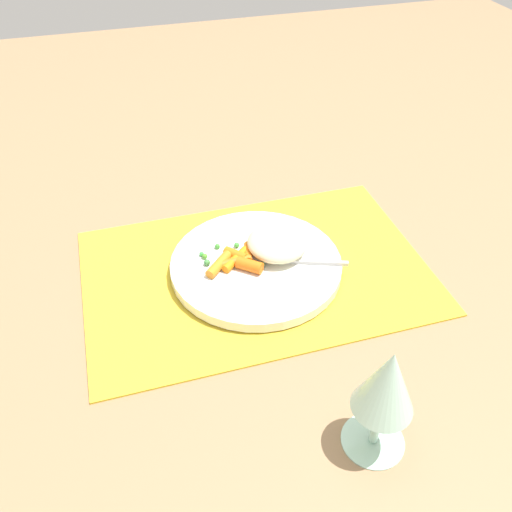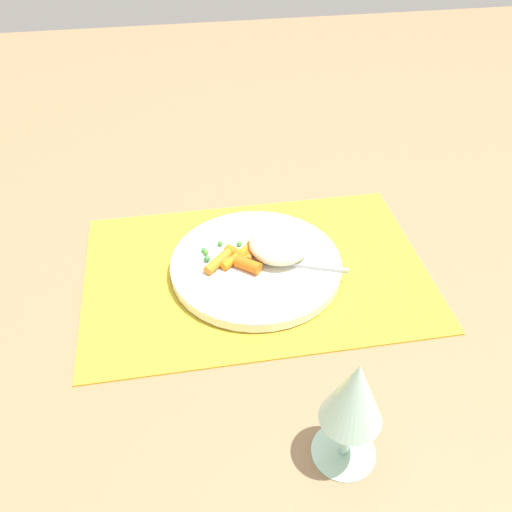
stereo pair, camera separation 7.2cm
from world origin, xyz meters
The scene contains 8 objects.
ground_plane centered at (0.00, 0.00, 0.00)m, with size 2.40×2.40×0.00m, color #997551.
placemat centered at (0.00, 0.00, 0.00)m, with size 0.51×0.34×0.01m, color gold.
plate centered at (0.00, 0.00, 0.01)m, with size 0.25×0.25×0.02m, color white.
rice_mound centered at (-0.04, -0.01, 0.04)m, with size 0.09×0.09×0.03m, color beige.
carrot_portion centered at (0.03, 0.00, 0.03)m, with size 0.09×0.07×0.02m.
pea_scatter centered at (0.03, -0.02, 0.03)m, with size 0.09×0.07×0.01m.
fork centered at (-0.02, 0.01, 0.02)m, with size 0.18×0.08×0.01m.
wine_glass centered at (-0.05, 0.31, 0.10)m, with size 0.07×0.07×0.15m.
Camera 2 is at (0.10, 0.60, 0.55)m, focal length 38.04 mm.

